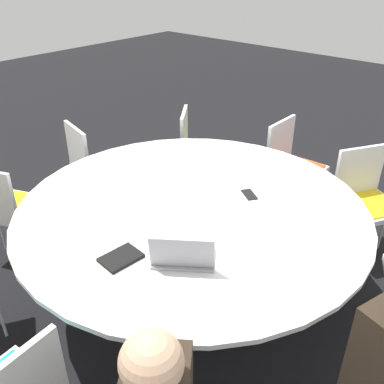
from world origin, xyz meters
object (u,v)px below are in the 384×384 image
(chair_7, at_px, (6,204))
(laptop, at_px, (183,256))
(chair_4, at_px, (291,160))
(chair_6, at_px, (93,160))
(cell_phone, at_px, (249,195))
(chair_5, at_px, (197,146))
(chair_3, at_px, (366,194))
(spiral_notebook, at_px, (121,258))

(chair_7, xyz_separation_m, laptop, (-0.16, 1.66, 0.27))
(chair_7, distance_m, laptop, 1.69)
(chair_4, height_order, chair_6, same)
(chair_6, bearing_deg, chair_4, 54.52)
(cell_phone, bearing_deg, chair_5, -124.45)
(chair_3, xyz_separation_m, cell_phone, (0.93, -0.47, 0.22))
(chair_4, distance_m, chair_7, 2.41)
(spiral_notebook, bearing_deg, cell_phone, 173.13)
(cell_phone, bearing_deg, chair_4, -165.55)
(spiral_notebook, bearing_deg, chair_4, -175.69)
(chair_4, relative_size, chair_5, 1.00)
(chair_3, relative_size, chair_4, 1.00)
(chair_6, relative_size, chair_7, 1.00)
(chair_7, height_order, cell_phone, chair_7)
(chair_4, bearing_deg, chair_7, -30.93)
(chair_6, bearing_deg, chair_3, 39.13)
(chair_4, relative_size, chair_6, 1.00)
(laptop, xyz_separation_m, spiral_notebook, (0.19, -0.28, -0.05))
(chair_4, height_order, laptop, laptop)
(chair_6, height_order, laptop, laptop)
(chair_5, height_order, spiral_notebook, chair_5)
(chair_5, xyz_separation_m, spiral_notebook, (1.78, 0.99, 0.23))
(chair_3, xyz_separation_m, chair_5, (0.16, -1.59, 0.00))
(chair_3, bearing_deg, chair_6, -33.78)
(chair_5, relative_size, laptop, 2.15)
(chair_4, bearing_deg, chair_6, -49.16)
(chair_6, relative_size, spiral_notebook, 3.87)
(chair_5, height_order, laptop, laptop)
(chair_5, height_order, chair_7, same)
(chair_6, xyz_separation_m, chair_7, (0.90, 0.12, 0.00))
(chair_5, distance_m, laptop, 2.06)
(chair_3, height_order, cell_phone, chair_3)
(chair_5, bearing_deg, laptop, 1.95)
(laptop, bearing_deg, chair_7, -31.26)
(chair_7, distance_m, spiral_notebook, 1.40)
(chair_3, xyz_separation_m, laptop, (1.76, -0.32, 0.27))
(chair_3, distance_m, chair_7, 2.75)
(chair_5, height_order, cell_phone, chair_5)
(chair_5, xyz_separation_m, cell_phone, (0.77, 1.12, 0.22))
(chair_3, bearing_deg, cell_phone, 3.44)
(chair_3, height_order, chair_4, same)
(chair_3, bearing_deg, chair_7, -15.54)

